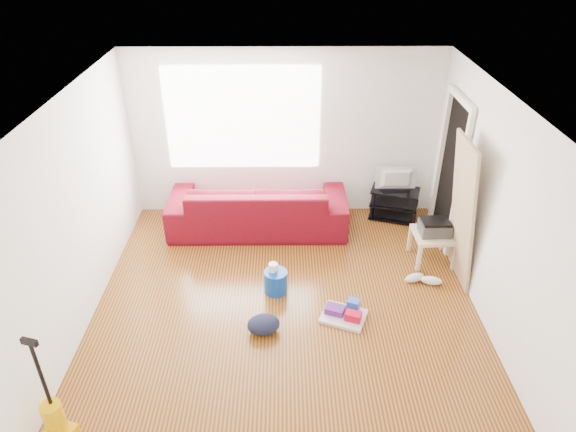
{
  "coord_description": "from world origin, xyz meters",
  "views": [
    {
      "loc": [
        -0.02,
        -4.52,
        4.05
      ],
      "look_at": [
        0.03,
        0.6,
        1.0
      ],
      "focal_mm": 32.0,
      "sensor_mm": 36.0,
      "label": 1
    }
  ],
  "objects_px": {
    "sofa": "(259,227)",
    "bucket": "(276,291)",
    "side_table": "(433,238)",
    "vacuum": "(55,427)",
    "tv_stand": "(394,203)",
    "cleaning_tray": "(345,313)",
    "backpack": "(264,331)"
  },
  "relations": [
    {
      "from": "sofa",
      "to": "vacuum",
      "type": "distance_m",
      "value": 3.94
    },
    {
      "from": "sofa",
      "to": "bucket",
      "type": "bearing_deg",
      "value": 100.44
    },
    {
      "from": "vacuum",
      "to": "cleaning_tray",
      "type": "bearing_deg",
      "value": 47.89
    },
    {
      "from": "side_table",
      "to": "bucket",
      "type": "distance_m",
      "value": 2.2
    },
    {
      "from": "sofa",
      "to": "backpack",
      "type": "bearing_deg",
      "value": 93.77
    },
    {
      "from": "cleaning_tray",
      "to": "backpack",
      "type": "relative_size",
      "value": 1.64
    },
    {
      "from": "sofa",
      "to": "vacuum",
      "type": "height_order",
      "value": "vacuum"
    },
    {
      "from": "sofa",
      "to": "backpack",
      "type": "xyz_separation_m",
      "value": [
        0.14,
        -2.2,
        0.0
      ]
    },
    {
      "from": "cleaning_tray",
      "to": "side_table",
      "type": "bearing_deg",
      "value": 41.66
    },
    {
      "from": "vacuum",
      "to": "backpack",
      "type": "bearing_deg",
      "value": 55.2
    },
    {
      "from": "backpack",
      "to": "vacuum",
      "type": "distance_m",
      "value": 2.25
    },
    {
      "from": "cleaning_tray",
      "to": "backpack",
      "type": "distance_m",
      "value": 0.96
    },
    {
      "from": "bucket",
      "to": "vacuum",
      "type": "distance_m",
      "value": 2.83
    },
    {
      "from": "tv_stand",
      "to": "vacuum",
      "type": "xyz_separation_m",
      "value": [
        -3.65,
        -3.86,
        -0.03
      ]
    },
    {
      "from": "side_table",
      "to": "cleaning_tray",
      "type": "xyz_separation_m",
      "value": [
        -1.27,
        -1.13,
        -0.3
      ]
    },
    {
      "from": "tv_stand",
      "to": "bucket",
      "type": "height_order",
      "value": "tv_stand"
    },
    {
      "from": "bucket",
      "to": "backpack",
      "type": "height_order",
      "value": "bucket"
    },
    {
      "from": "sofa",
      "to": "bucket",
      "type": "relative_size",
      "value": 8.87
    },
    {
      "from": "sofa",
      "to": "vacuum",
      "type": "xyz_separation_m",
      "value": [
        -1.61,
        -3.59,
        0.22
      ]
    },
    {
      "from": "sofa",
      "to": "bucket",
      "type": "xyz_separation_m",
      "value": [
        0.27,
        -1.48,
        0.0
      ]
    },
    {
      "from": "side_table",
      "to": "backpack",
      "type": "distance_m",
      "value": 2.61
    },
    {
      "from": "sofa",
      "to": "tv_stand",
      "type": "relative_size",
      "value": 3.25
    },
    {
      "from": "cleaning_tray",
      "to": "vacuum",
      "type": "bearing_deg",
      "value": -148.83
    },
    {
      "from": "cleaning_tray",
      "to": "bucket",
      "type": "bearing_deg",
      "value": 149.07
    },
    {
      "from": "bucket",
      "to": "vacuum",
      "type": "height_order",
      "value": "vacuum"
    },
    {
      "from": "side_table",
      "to": "vacuum",
      "type": "height_order",
      "value": "vacuum"
    },
    {
      "from": "tv_stand",
      "to": "side_table",
      "type": "xyz_separation_m",
      "value": [
        0.3,
        -1.11,
        0.1
      ]
    },
    {
      "from": "cleaning_tray",
      "to": "vacuum",
      "type": "height_order",
      "value": "vacuum"
    },
    {
      "from": "tv_stand",
      "to": "backpack",
      "type": "bearing_deg",
      "value": -110.02
    },
    {
      "from": "tv_stand",
      "to": "bucket",
      "type": "xyz_separation_m",
      "value": [
        -1.77,
        -1.75,
        -0.25
      ]
    },
    {
      "from": "sofa",
      "to": "side_table",
      "type": "xyz_separation_m",
      "value": [
        2.34,
        -0.84,
        0.35
      ]
    },
    {
      "from": "cleaning_tray",
      "to": "vacuum",
      "type": "xyz_separation_m",
      "value": [
        -2.68,
        -1.62,
        0.17
      ]
    }
  ]
}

